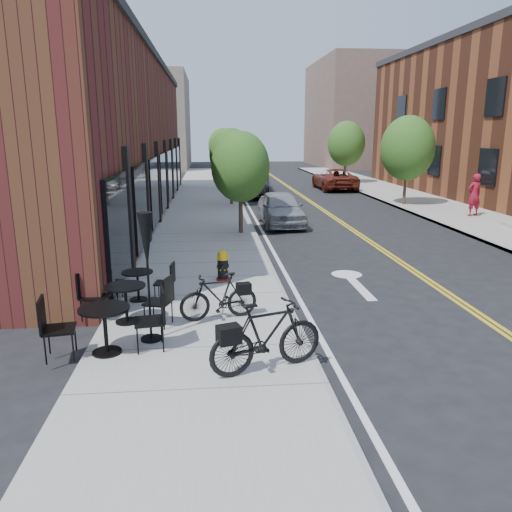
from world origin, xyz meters
name	(u,v)px	position (x,y,z in m)	size (l,w,h in m)	color
ground	(296,319)	(0.00, 0.00, 0.00)	(120.00, 120.00, 0.00)	black
sidewalk_near	(205,230)	(-2.00, 10.00, 0.06)	(4.00, 70.00, 0.12)	#9E9B93
sidewalk_far	(489,225)	(10.00, 10.00, 0.06)	(4.00, 70.00, 0.12)	#9E9B93
building_near	(104,141)	(-6.50, 14.00, 3.50)	(5.00, 28.00, 7.00)	#4C1818
bg_building_left	(152,122)	(-8.00, 48.00, 5.00)	(8.00, 14.00, 10.00)	#726656
bg_building_right	(359,114)	(16.00, 50.00, 6.00)	(10.00, 16.00, 12.00)	brown
tree_near_a	(240,167)	(-0.60, 9.00, 2.60)	(2.20, 2.20, 3.81)	#382B1E
tree_near_b	(231,155)	(-0.60, 17.00, 2.71)	(2.30, 2.30, 3.98)	#382B1E
tree_near_c	(226,153)	(-0.60, 25.00, 2.53)	(2.10, 2.10, 3.67)	#382B1E
tree_near_d	(223,146)	(-0.60, 33.00, 2.79)	(2.40, 2.40, 4.11)	#382B1E
tree_far_b	(408,148)	(8.60, 16.00, 3.06)	(2.80, 2.80, 4.62)	#382B1E
tree_far_c	(346,144)	(8.60, 28.00, 3.06)	(2.80, 2.80, 4.62)	#382B1E
fire_hydrant	(223,265)	(-1.47, 2.67, 0.51)	(0.44, 0.44, 0.82)	maroon
bicycle_left	(219,296)	(-1.63, -0.13, 0.60)	(0.46, 1.61, 0.97)	black
bicycle_right	(267,336)	(-0.91, -2.49, 0.71)	(0.55, 1.95, 1.17)	black
bistro_set_a	(105,323)	(-3.60, -1.59, 0.66)	(2.05, 0.99, 1.08)	black
bistro_set_b	(126,298)	(-3.48, -0.15, 0.63)	(1.91, 1.05, 1.01)	black
bistro_set_c	(138,281)	(-3.43, 1.23, 0.56)	(1.67, 0.80, 0.88)	black
patio_umbrella	(147,250)	(-2.90, -1.08, 1.83)	(0.38, 0.38, 2.38)	black
parked_car_a	(281,208)	(1.24, 11.12, 0.72)	(1.69, 4.20, 1.43)	#95969C
parked_car_b	(255,184)	(1.04, 20.89, 0.80)	(1.69, 4.84, 1.60)	black
parked_car_c	(252,179)	(1.16, 24.34, 0.80)	(2.23, 5.49, 1.59)	silver
parked_car_far	(334,179)	(6.87, 24.38, 0.72)	(2.38, 5.15, 1.43)	maroon
pedestrian	(474,195)	(10.28, 11.94, 1.08)	(0.70, 0.46, 1.93)	maroon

